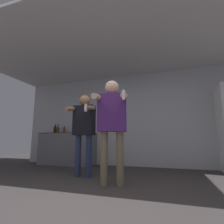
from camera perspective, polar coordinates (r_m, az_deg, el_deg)
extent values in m
plane|color=#383333|center=(2.17, -8.87, -26.95)|extent=(14.00, 14.00, 0.00)
cube|color=#B2B7BC|center=(4.87, 7.49, -2.20)|extent=(7.00, 0.06, 2.55)
cube|color=silver|center=(3.92, 2.54, 19.81)|extent=(7.00, 3.39, 0.05)
cube|color=slate|center=(5.30, -14.47, -11.54)|extent=(1.64, 0.53, 0.90)
cube|color=#38383A|center=(5.30, -14.27, -6.66)|extent=(1.67, 0.56, 0.01)
cylinder|color=black|center=(5.07, -8.87, -5.84)|extent=(0.07, 0.07, 0.15)
cylinder|color=black|center=(5.08, -8.84, -4.69)|extent=(0.03, 0.03, 0.06)
sphere|color=#B29933|center=(5.08, -8.83, -4.36)|extent=(0.03, 0.03, 0.03)
cylinder|color=#563314|center=(5.42, -15.34, -5.74)|extent=(0.06, 0.06, 0.17)
cylinder|color=#563314|center=(5.43, -15.28, -4.57)|extent=(0.02, 0.02, 0.05)
sphere|color=#B29933|center=(5.44, -15.27, -4.29)|extent=(0.02, 0.02, 0.02)
cylinder|color=black|center=(5.61, -18.10, -5.58)|extent=(0.09, 0.09, 0.20)
cylinder|color=black|center=(5.62, -18.03, -4.22)|extent=(0.03, 0.03, 0.07)
sphere|color=maroon|center=(5.63, -18.01, -3.87)|extent=(0.04, 0.04, 0.04)
cylinder|color=#563314|center=(5.55, -17.29, -5.78)|extent=(0.09, 0.09, 0.16)
cylinder|color=#563314|center=(5.56, -17.22, -4.50)|extent=(0.03, 0.03, 0.09)
sphere|color=maroon|center=(5.57, -17.20, -4.04)|extent=(0.04, 0.04, 0.04)
cylinder|color=#75664C|center=(2.78, -2.60, -14.76)|extent=(0.11, 0.11, 0.80)
cylinder|color=#75664C|center=(2.74, 2.64, -14.82)|extent=(0.11, 0.11, 0.80)
cube|color=#4C236B|center=(2.78, 0.00, -0.23)|extent=(0.48, 0.28, 0.60)
sphere|color=beige|center=(2.88, 0.00, 7.95)|extent=(0.23, 0.23, 0.23)
cylinder|color=beige|center=(2.69, -5.02, 4.91)|extent=(0.16, 0.39, 0.16)
cylinder|color=beige|center=(2.63, 4.08, 5.23)|extent=(0.16, 0.39, 0.16)
cube|color=white|center=(2.45, 3.81, 5.58)|extent=(0.04, 0.04, 0.14)
cylinder|color=navy|center=(3.52, -11.08, -13.76)|extent=(0.11, 0.11, 0.77)
cylinder|color=navy|center=(3.42, -7.62, -13.97)|extent=(0.11, 0.11, 0.77)
cube|color=black|center=(3.49, -9.07, -2.71)|extent=(0.42, 0.22, 0.58)
sphere|color=#9E7051|center=(3.56, -8.90, 3.69)|extent=(0.22, 0.22, 0.22)
cylinder|color=#9E7051|center=(3.45, -13.16, 1.00)|extent=(0.09, 0.37, 0.14)
cylinder|color=#9E7051|center=(3.28, -7.23, 1.37)|extent=(0.09, 0.37, 0.14)
cube|color=white|center=(3.11, -8.54, 1.40)|extent=(0.04, 0.04, 0.14)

